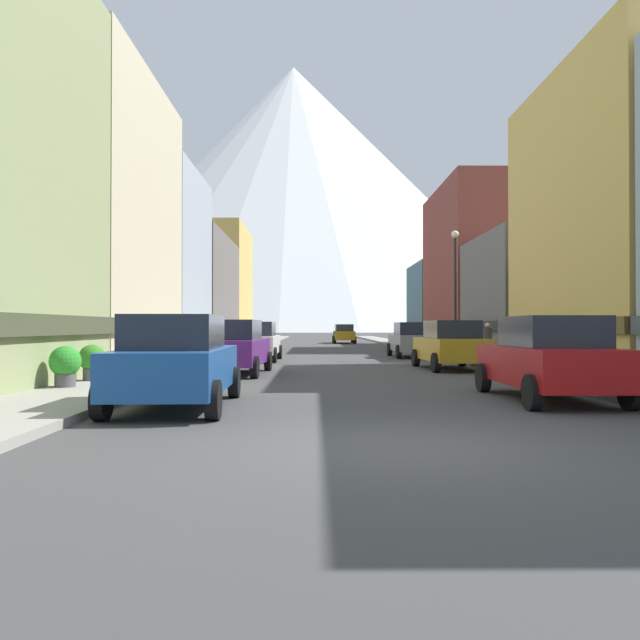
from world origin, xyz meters
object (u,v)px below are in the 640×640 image
(car_driving_0, at_px, (343,334))
(car_driving_1, at_px, (344,334))
(potted_plant_0, at_px, (65,364))
(potted_plant_2, at_px, (501,348))
(car_left_0, at_px, (177,361))
(car_right_2, at_px, (412,340))
(car_right_1, at_px, (450,345))
(pedestrian_1, at_px, (592,351))
(potted_plant_1, at_px, (92,361))
(car_left_2, at_px, (257,341))
(car_left_1, at_px, (234,347))
(pedestrian_2, at_px, (160,346))
(streetlamp_right, at_px, (455,274))
(car_right_0, at_px, (549,358))
(pedestrian_0, at_px, (487,343))

(car_driving_0, relative_size, car_driving_1, 1.00)
(potted_plant_0, relative_size, potted_plant_2, 1.13)
(car_left_0, distance_m, car_right_2, 20.87)
(car_right_1, xyz_separation_m, pedestrian_1, (2.45, -6.05, 0.01))
(potted_plant_1, bearing_deg, car_left_2, 74.91)
(car_left_2, bearing_deg, car_left_1, -90.01)
(potted_plant_2, xyz_separation_m, pedestrian_2, (-13.25, -6.52, 0.30))
(car_right_2, height_order, potted_plant_1, car_right_2)
(car_left_0, height_order, streetlamp_right, streetlamp_right)
(car_right_1, distance_m, car_driving_1, 34.98)
(car_right_0, xyz_separation_m, potted_plant_0, (-10.80, 1.50, -0.22))
(car_left_0, relative_size, pedestrian_0, 2.82)
(potted_plant_0, xyz_separation_m, potted_plant_2, (14.00, 12.30, -0.06))
(car_right_1, height_order, pedestrian_2, pedestrian_2)
(car_left_2, bearing_deg, car_right_2, 22.71)
(car_driving_1, bearing_deg, potted_plant_1, -101.81)
(potted_plant_0, height_order, pedestrian_2, pedestrian_2)
(car_left_2, height_order, car_right_0, same)
(potted_plant_0, height_order, potted_plant_2, potted_plant_0)
(car_right_1, height_order, car_driving_0, same)
(car_left_2, xyz_separation_m, pedestrian_0, (10.05, -1.80, -0.03))
(potted_plant_1, distance_m, pedestrian_2, 4.12)
(car_left_0, distance_m, pedestrian_2, 8.78)
(streetlamp_right, bearing_deg, car_driving_1, 97.38)
(car_right_2, relative_size, potted_plant_0, 4.59)
(car_left_0, distance_m, car_left_2, 16.26)
(pedestrian_2, bearing_deg, pedestrian_0, 25.72)
(car_left_1, bearing_deg, car_left_2, 89.99)
(car_left_1, bearing_deg, car_left_0, -89.97)
(car_left_2, xyz_separation_m, car_driving_1, (5.40, 29.25, 0.00))
(car_driving_0, bearing_deg, pedestrian_2, -101.52)
(car_right_1, relative_size, car_driving_1, 1.02)
(car_driving_0, relative_size, potted_plant_0, 4.57)
(car_right_2, distance_m, pedestrian_0, 5.55)
(car_right_2, height_order, car_driving_0, same)
(potted_plant_2, bearing_deg, car_left_1, -148.43)
(car_right_0, bearing_deg, streetlamp_right, 84.25)
(car_left_1, height_order, potted_plant_2, car_left_1)
(streetlamp_right, bearing_deg, car_right_1, -104.57)
(potted_plant_2, bearing_deg, car_driving_1, 100.02)
(car_left_2, height_order, car_driving_1, same)
(car_driving_1, bearing_deg, car_right_2, -85.17)
(car_right_2, relative_size, pedestrian_1, 2.68)
(car_left_0, height_order, pedestrian_2, pedestrian_2)
(car_left_2, relative_size, car_driving_0, 1.01)
(potted_plant_2, relative_size, pedestrian_2, 0.51)
(car_driving_0, distance_m, pedestrian_1, 42.67)
(streetlamp_right, bearing_deg, pedestrian_1, -85.71)
(car_right_1, height_order, potted_plant_2, car_right_1)
(pedestrian_2, bearing_deg, car_left_1, -2.82)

